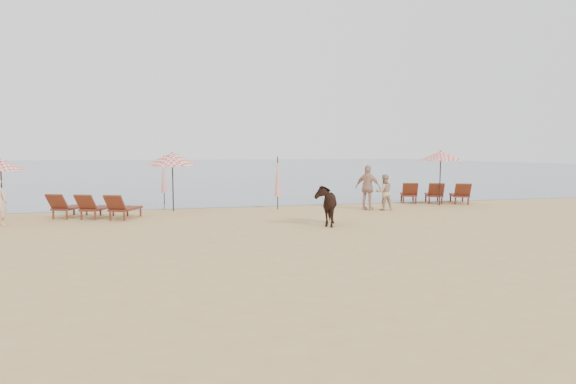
# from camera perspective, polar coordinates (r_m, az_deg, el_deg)

# --- Properties ---
(ground) EXTENTS (120.00, 120.00, 0.00)m
(ground) POSITION_cam_1_polar(r_m,az_deg,el_deg) (12.97, 5.47, -6.64)
(ground) COLOR tan
(ground) RESTS_ON ground
(sea) EXTENTS (160.00, 140.00, 0.06)m
(sea) POSITION_cam_1_polar(r_m,az_deg,el_deg) (92.11, -11.55, 3.08)
(sea) COLOR #51606B
(sea) RESTS_ON ground
(lounger_cluster_left) EXTENTS (3.49, 2.84, 0.67)m
(lounger_cluster_left) POSITION_cam_1_polar(r_m,az_deg,el_deg) (19.94, -21.98, -1.62)
(lounger_cluster_left) COLOR #5F2316
(lounger_cluster_left) RESTS_ON ground
(lounger_cluster_right) EXTENTS (3.70, 3.02, 0.71)m
(lounger_cluster_right) POSITION_cam_1_polar(r_m,az_deg,el_deg) (25.13, 16.96, -0.16)
(lounger_cluster_right) COLOR #5F2316
(lounger_cluster_right) RESTS_ON ground
(umbrella_open_left_a) EXTENTS (2.02, 2.02, 2.30)m
(umbrella_open_left_a) POSITION_cam_1_polar(r_m,az_deg,el_deg) (21.12, -30.92, 2.76)
(umbrella_open_left_a) COLOR black
(umbrella_open_left_a) RESTS_ON ground
(umbrella_open_left_b) EXTENTS (2.08, 2.12, 2.65)m
(umbrella_open_left_b) POSITION_cam_1_polar(r_m,az_deg,el_deg) (21.33, -13.55, 3.93)
(umbrella_open_left_b) COLOR black
(umbrella_open_left_b) RESTS_ON ground
(umbrella_open_right) EXTENTS (2.16, 2.16, 2.63)m
(umbrella_open_right) POSITION_cam_1_polar(r_m,az_deg,el_deg) (24.27, 17.64, 4.10)
(umbrella_open_right) COLOR black
(umbrella_open_right) RESTS_ON ground
(umbrella_closed_left) EXTENTS (0.29, 0.29, 2.38)m
(umbrella_closed_left) POSITION_cam_1_polar(r_m,az_deg,el_deg) (24.15, -14.51, 2.01)
(umbrella_closed_left) COLOR black
(umbrella_closed_left) RESTS_ON ground
(umbrella_closed_right) EXTENTS (0.29, 0.29, 2.36)m
(umbrella_closed_right) POSITION_cam_1_polar(r_m,az_deg,el_deg) (21.49, -1.24, 1.81)
(umbrella_closed_right) COLOR black
(umbrella_closed_right) RESTS_ON ground
(cow) EXTENTS (1.27, 1.88, 1.46)m
(cow) POSITION_cam_1_polar(r_m,az_deg,el_deg) (16.87, 4.46, -1.48)
(cow) COLOR black
(cow) RESTS_ON ground
(beachgoer_right_a) EXTENTS (0.82, 0.66, 1.58)m
(beachgoer_right_a) POSITION_cam_1_polar(r_m,az_deg,el_deg) (21.56, 11.33, -0.03)
(beachgoer_right_a) COLOR tan
(beachgoer_right_a) RESTS_ON ground
(beachgoer_right_b) EXTENTS (1.17, 1.16, 1.98)m
(beachgoer_right_b) POSITION_cam_1_polar(r_m,az_deg,el_deg) (21.46, 9.45, 0.51)
(beachgoer_right_b) COLOR tan
(beachgoer_right_b) RESTS_ON ground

